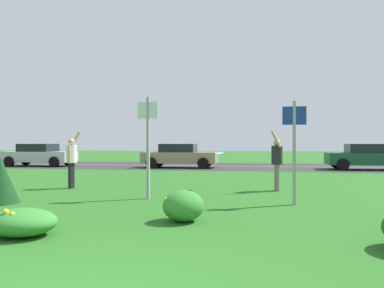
{
  "coord_description": "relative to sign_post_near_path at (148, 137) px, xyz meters",
  "views": [
    {
      "loc": [
        1.72,
        -2.86,
        1.48
      ],
      "look_at": [
        -0.13,
        7.83,
        1.46
      ],
      "focal_mm": 35.62,
      "sensor_mm": 36.0,
      "label": 1
    }
  ],
  "objects": [
    {
      "name": "sign_post_by_roadside",
      "position": [
        3.76,
        -0.37,
        -0.12
      ],
      "size": [
        0.56,
        0.1,
        2.5
      ],
      "color": "#93969B",
      "rests_on": "ground"
    },
    {
      "name": "car_dark_green_center_right",
      "position": [
        8.99,
        12.86,
        -0.9
      ],
      "size": [
        4.5,
        2.0,
        1.45
      ],
      "color": "#194C2D",
      "rests_on": "ground"
    },
    {
      "name": "car_tan_center_left",
      "position": [
        -1.81,
        12.86,
        -0.9
      ],
      "size": [
        4.5,
        2.0,
        1.45
      ],
      "color": "#937F60",
      "rests_on": "ground"
    },
    {
      "name": "highway_center_stripe",
      "position": [
        1.17,
        14.81,
        -1.63
      ],
      "size": [
        120.0,
        0.16,
        0.0
      ],
      "primitive_type": "cube",
      "color": "yellow",
      "rests_on": "ground"
    },
    {
      "name": "daylily_clump_front_right",
      "position": [
        1.5,
        -2.73,
        -1.34
      ],
      "size": [
        0.78,
        0.85,
        0.59
      ],
      "color": "#337F2D",
      "rests_on": "ground"
    },
    {
      "name": "person_catcher_dark_shirt",
      "position": [
        3.48,
        2.31,
        -0.67
      ],
      "size": [
        0.38,
        0.5,
        1.88
      ],
      "color": "#232328",
      "rests_on": "ground"
    },
    {
      "name": "person_thrower_white_shirt",
      "position": [
        -3.17,
        1.86,
        -0.65
      ],
      "size": [
        0.4,
        0.5,
        1.9
      ],
      "color": "silver",
      "rests_on": "ground"
    },
    {
      "name": "daylily_clump_front_left",
      "position": [
        -0.82,
        -4.29,
        -1.42
      ],
      "size": [
        1.12,
        1.04,
        0.48
      ],
      "color": "#337F2D",
      "rests_on": "ground"
    },
    {
      "name": "highway_strip",
      "position": [
        1.17,
        14.81,
        -1.64
      ],
      "size": [
        120.0,
        8.67,
        0.01
      ],
      "primitive_type": "cube",
      "color": "#2D2D30",
      "rests_on": "ground"
    },
    {
      "name": "frisbee_pale_blue",
      "position": [
        1.66,
        2.47,
        -0.49
      ],
      "size": [
        0.28,
        0.26,
        0.13
      ],
      "color": "#ADD6E5"
    },
    {
      "name": "sign_post_near_path",
      "position": [
        0.0,
        0.0,
        0.0
      ],
      "size": [
        0.56,
        0.1,
        2.72
      ],
      "color": "#93969B",
      "rests_on": "ground"
    },
    {
      "name": "ground_plane",
      "position": [
        1.17,
        3.93,
        -1.64
      ],
      "size": [
        120.0,
        120.0,
        0.0
      ],
      "primitive_type": "plane",
      "color": "#26601E"
    },
    {
      "name": "car_silver_leftmost",
      "position": [
        -11.13,
        12.86,
        -0.9
      ],
      "size": [
        4.5,
        2.0,
        1.45
      ],
      "color": "#B7BABF",
      "rests_on": "ground"
    }
  ]
}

